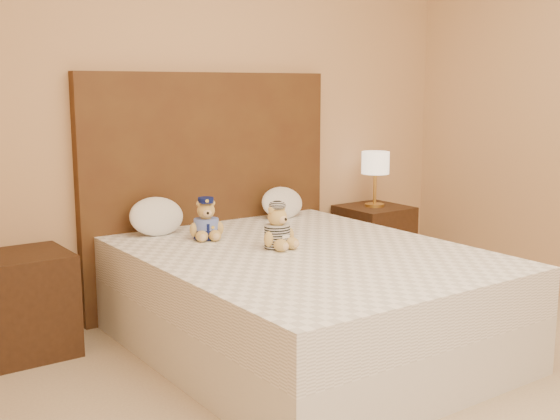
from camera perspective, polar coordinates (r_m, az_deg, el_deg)
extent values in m
cube|color=tan|center=(4.53, -6.10, 9.16)|extent=(4.00, 0.04, 2.70)
cube|color=white|center=(3.87, 1.99, -9.07)|extent=(1.60, 2.00, 0.30)
cube|color=white|center=(3.79, 2.01, -5.14)|extent=(1.60, 2.00, 0.25)
cube|color=#503318|center=(4.55, -5.71, 1.58)|extent=(1.75, 0.08, 1.50)
cube|color=#361F11|center=(4.00, -19.91, -7.18)|extent=(0.45, 0.45, 0.55)
cube|color=#361F11|center=(5.20, 7.61, -2.69)|extent=(0.45, 0.45, 0.55)
cylinder|color=gold|center=(5.15, 7.68, 0.40)|extent=(0.14, 0.14, 0.02)
cylinder|color=gold|center=(5.13, 7.72, 1.84)|extent=(0.02, 0.02, 0.26)
cylinder|color=#F5DFC0|center=(5.11, 7.76, 3.83)|extent=(0.20, 0.20, 0.16)
ellipsoid|color=white|center=(4.19, -10.00, -0.36)|extent=(0.34, 0.22, 0.24)
ellipsoid|color=white|center=(4.65, 0.18, 0.72)|extent=(0.32, 0.20, 0.22)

